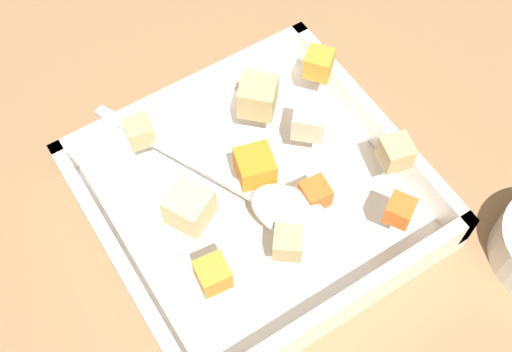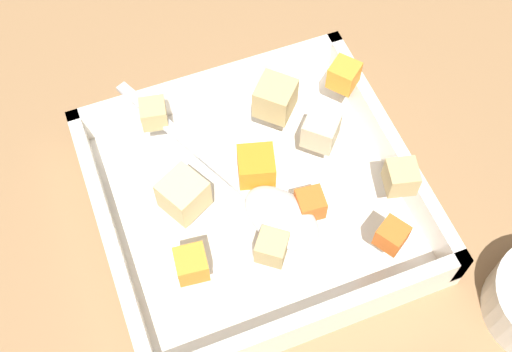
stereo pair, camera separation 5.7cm
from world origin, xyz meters
TOP-DOWN VIEW (x-y plane):
  - ground_plane at (0.00, 0.00)m, footprint 4.00×4.00m
  - baking_dish at (-0.01, -0.01)m, footprint 0.28×0.27m
  - carrot_chunk_far_right at (-0.13, -0.08)m, footprint 0.04×0.04m
  - carrot_chunk_far_left at (-0.05, 0.04)m, footprint 0.02×0.02m
  - carrot_chunk_heap_side at (-0.10, 0.09)m, footprint 0.03×0.03m
  - carrot_chunk_front_center at (-0.01, -0.01)m, footprint 0.04×0.04m
  - carrot_chunk_heap_top at (0.07, 0.05)m, footprint 0.03×0.03m
  - potato_chunk_corner_sw at (-0.08, -0.03)m, footprint 0.04×0.04m
  - potato_chunk_corner_nw at (0.00, 0.06)m, footprint 0.03×0.03m
  - potato_chunk_corner_se at (-0.13, 0.04)m, footprint 0.03×0.03m
  - potato_chunk_corner_ne at (-0.06, -0.07)m, footprint 0.05×0.05m
  - potato_chunk_center at (0.05, -0.10)m, footprint 0.03×0.03m
  - potato_chunk_back_center at (0.05, -0.01)m, footprint 0.05×0.05m
  - serving_spoon at (-0.01, 0.03)m, footprint 0.13×0.23m

SIDE VIEW (x-z plane):
  - ground_plane at x=0.00m, z-range 0.00..0.00m
  - baking_dish at x=-0.01m, z-range -0.01..0.04m
  - serving_spoon at x=-0.01m, z-range 0.05..0.07m
  - carrot_chunk_heap_side at x=-0.10m, z-range 0.05..0.07m
  - carrot_chunk_far_left at x=-0.05m, z-range 0.05..0.07m
  - potato_chunk_center at x=0.05m, z-range 0.05..0.08m
  - potato_chunk_corner_nw at x=0.00m, z-range 0.05..0.08m
  - carrot_chunk_heap_top at x=0.07m, z-range 0.05..0.08m
  - carrot_chunk_far_right at x=-0.13m, z-range 0.05..0.08m
  - potato_chunk_corner_se at x=-0.13m, z-range 0.05..0.08m
  - potato_chunk_corner_sw at x=-0.08m, z-range 0.05..0.08m
  - carrot_chunk_front_center at x=-0.01m, z-range 0.05..0.08m
  - potato_chunk_corner_ne at x=-0.06m, z-range 0.05..0.09m
  - potato_chunk_back_center at x=0.05m, z-range 0.05..0.09m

